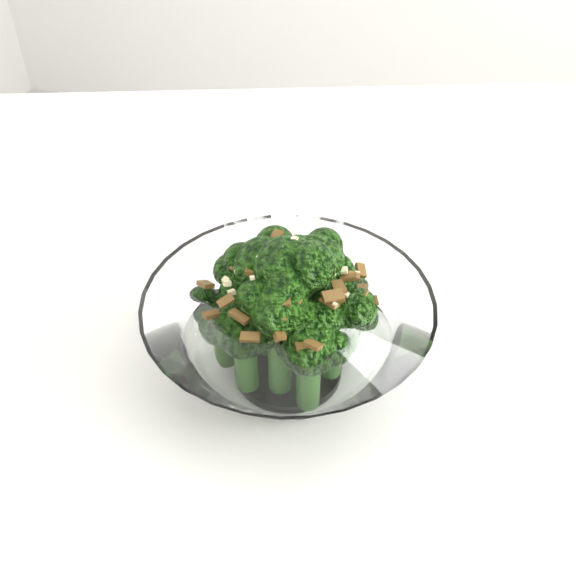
# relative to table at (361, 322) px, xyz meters

# --- Properties ---
(table) EXTENTS (1.39, 1.13, 0.75)m
(table) POSITION_rel_table_xyz_m (0.00, 0.00, 0.00)
(table) COLOR white
(table) RESTS_ON ground
(broccoli_dish) EXTENTS (0.21, 0.21, 0.13)m
(broccoli_dish) POSITION_rel_table_xyz_m (-0.04, -0.14, 0.12)
(broccoli_dish) COLOR white
(broccoli_dish) RESTS_ON table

